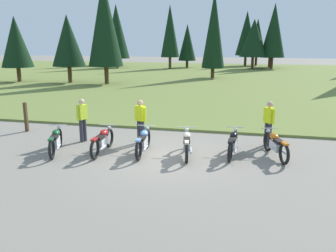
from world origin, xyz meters
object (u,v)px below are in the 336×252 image
object	(u,v)px
motorcycle_british_green	(56,141)
motorcycle_orange	(276,145)
rider_with_back_turned	(82,118)
rider_in_hivis_vest	(140,119)
motorcycle_red	(102,141)
motorcycle_black	(233,143)
motorcycle_sky_blue	(143,141)
motorcycle_cream	(187,144)
trail_marker_post	(26,117)
rider_checking_bike	(269,121)

from	to	relation	value
motorcycle_british_green	motorcycle_orange	xyz separation A→B (m)	(7.40, 1.21, 0.00)
rider_with_back_turned	rider_in_hivis_vest	xyz separation A→B (m)	(2.24, 0.28, 0.00)
motorcycle_british_green	motorcycle_red	xyz separation A→B (m)	(1.58, 0.36, 0.00)
motorcycle_british_green	motorcycle_orange	world-z (taller)	same
motorcycle_red	motorcycle_black	distance (m)	4.48
motorcycle_red	motorcycle_sky_blue	world-z (taller)	same
motorcycle_british_green	rider_in_hivis_vest	world-z (taller)	rider_in_hivis_vest
motorcycle_cream	rider_in_hivis_vest	distance (m)	2.32
motorcycle_red	rider_with_back_turned	distance (m)	1.81
motorcycle_cream	rider_with_back_turned	distance (m)	4.32
motorcycle_orange	motorcycle_red	bearing A→B (deg)	-171.69
rider_with_back_turned	rider_in_hivis_vest	world-z (taller)	same
rider_in_hivis_vest	motorcycle_sky_blue	bearing A→B (deg)	-68.76
motorcycle_black	rider_in_hivis_vest	bearing A→B (deg)	168.36
motorcycle_cream	motorcycle_black	bearing A→B (deg)	14.85
motorcycle_black	trail_marker_post	distance (m)	8.89
rider_with_back_turned	motorcycle_red	bearing A→B (deg)	-41.59
rider_with_back_turned	motorcycle_cream	bearing A→B (deg)	-11.26
motorcycle_black	trail_marker_post	world-z (taller)	trail_marker_post
motorcycle_orange	rider_checking_bike	bearing A→B (deg)	98.57
rider_checking_bike	trail_marker_post	distance (m)	9.99
rider_in_hivis_vest	motorcycle_orange	bearing A→B (deg)	-6.85
motorcycle_cream	motorcycle_orange	distance (m)	2.96
motorcycle_black	rider_with_back_turned	bearing A→B (deg)	175.64
motorcycle_sky_blue	motorcycle_cream	world-z (taller)	same
motorcycle_british_green	motorcycle_orange	distance (m)	7.49
motorcycle_sky_blue	rider_in_hivis_vest	size ratio (longest dim) A/B	1.26
motorcycle_red	rider_checking_bike	bearing A→B (deg)	21.04
rider_in_hivis_vest	motorcycle_british_green	bearing A→B (deg)	-144.56
motorcycle_red	rider_with_back_turned	bearing A→B (deg)	138.41
motorcycle_red	motorcycle_black	xyz separation A→B (m)	(4.42, 0.72, 0.00)
motorcycle_orange	motorcycle_black	bearing A→B (deg)	-174.62
motorcycle_cream	rider_checking_bike	xyz separation A→B (m)	(2.71, 1.84, 0.51)
trail_marker_post	motorcycle_orange	bearing A→B (deg)	-6.70
motorcycle_red	motorcycle_sky_blue	bearing A→B (deg)	9.20
motorcycle_orange	rider_with_back_turned	bearing A→B (deg)	177.54
motorcycle_orange	rider_checking_bike	distance (m)	1.42
motorcycle_sky_blue	motorcycle_orange	world-z (taller)	same
motorcycle_british_green	rider_in_hivis_vest	bearing A→B (deg)	35.44
rider_in_hivis_vest	trail_marker_post	world-z (taller)	rider_in_hivis_vest
motorcycle_british_green	trail_marker_post	bearing A→B (deg)	139.24
motorcycle_red	rider_with_back_turned	world-z (taller)	rider_with_back_turned
rider_in_hivis_vest	motorcycle_red	bearing A→B (deg)	-123.10
motorcycle_black	trail_marker_post	bearing A→B (deg)	171.42
motorcycle_red	rider_with_back_turned	size ratio (longest dim) A/B	1.26
rider_in_hivis_vest	motorcycle_black	bearing A→B (deg)	-11.64
trail_marker_post	motorcycle_black	bearing A→B (deg)	-8.58
motorcycle_black	motorcycle_orange	world-z (taller)	same
motorcycle_orange	rider_in_hivis_vest	size ratio (longest dim) A/B	1.21
motorcycle_red	rider_with_back_turned	xyz separation A→B (m)	(-1.30, 1.15, 0.51)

